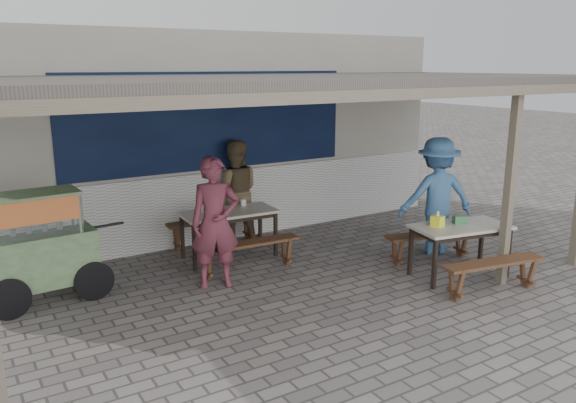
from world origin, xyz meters
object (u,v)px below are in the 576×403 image
at_px(patron_street_side, 215,223).
at_px(bench_right_street, 493,269).
at_px(table_left, 229,216).
at_px(condiment_jar, 243,202).
at_px(bench_left_wall, 213,225).
at_px(patron_wall_side, 235,192).
at_px(donation_box, 459,220).
at_px(table_right, 461,231).
at_px(patron_right_table, 437,196).
at_px(bench_left_street, 248,249).
at_px(tissue_box, 437,221).
at_px(condiment_bowl, 206,211).
at_px(vendor_cart, 41,243).
at_px(bench_right_wall, 430,240).

bearing_deg(patron_street_side, bench_right_street, -18.67).
relative_size(table_left, condiment_jar, 14.55).
xyz_separation_m(bench_left_wall, patron_wall_side, (0.42, -0.01, 0.53)).
xyz_separation_m(table_left, donation_box, (2.50, -2.36, 0.14)).
bearing_deg(bench_right_street, patron_street_side, 154.17).
distance_m(table_right, patron_right_table, 1.09).
height_order(bench_left_street, tissue_box, tissue_box).
distance_m(bench_right_street, condiment_bowl, 4.22).
height_order(bench_left_street, bench_right_street, same).
bearing_deg(bench_right_street, condiment_jar, 130.61).
distance_m(bench_right_street, condiment_jar, 3.90).
xyz_separation_m(condiment_jar, condiment_bowl, (-0.69, -0.08, -0.03)).
xyz_separation_m(bench_right_street, vendor_cart, (-5.07, 2.83, 0.44)).
height_order(bench_right_street, condiment_bowl, condiment_bowl).
relative_size(table_left, tissue_box, 10.04).
distance_m(bench_left_street, bench_right_street, 3.38).
bearing_deg(condiment_bowl, table_right, -42.88).
bearing_deg(table_left, bench_right_street, -50.00).
relative_size(bench_left_wall, patron_right_table, 0.84).
height_order(patron_street_side, tissue_box, patron_street_side).
bearing_deg(bench_right_wall, patron_street_side, 176.18).
xyz_separation_m(bench_left_street, table_right, (2.49, -1.73, 0.33)).
bearing_deg(donation_box, condiment_jar, 129.71).
height_order(table_left, donation_box, donation_box).
distance_m(bench_left_street, condiment_jar, 1.11).
bearing_deg(condiment_jar, vendor_cart, -170.74).
bearing_deg(patron_wall_side, bench_right_street, 138.92).
distance_m(table_left, bench_left_wall, 0.79).
bearing_deg(table_right, donation_box, 69.24).
bearing_deg(condiment_jar, bench_right_wall, -41.77).
xyz_separation_m(patron_wall_side, condiment_jar, (-0.10, -0.49, -0.07)).
height_order(bench_left_wall, tissue_box, tissue_box).
bearing_deg(patron_street_side, condiment_jar, 66.14).
bearing_deg(table_right, vendor_cart, 167.65).
bearing_deg(bench_left_street, patron_street_side, -154.79).
relative_size(bench_left_street, tissue_box, 10.55).
relative_size(bench_right_street, vendor_cart, 0.84).
bearing_deg(bench_left_street, bench_left_wall, 90.00).
distance_m(vendor_cart, donation_box, 5.63).
height_order(bench_left_wall, vendor_cart, vendor_cart).
relative_size(tissue_box, condiment_jar, 1.45).
relative_size(table_left, bench_right_wall, 1.00).
height_order(table_left, patron_wall_side, patron_wall_side).
distance_m(patron_right_table, donation_box, 0.97).
distance_m(vendor_cart, condiment_bowl, 2.46).
distance_m(table_left, bench_right_wall, 3.13).
bearing_deg(bench_right_wall, vendor_cart, 174.70).
bearing_deg(patron_wall_side, patron_street_side, 78.97).
xyz_separation_m(bench_left_wall, donation_box, (2.46, -3.07, 0.47)).
bearing_deg(condiment_jar, donation_box, -50.29).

